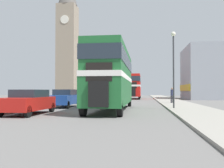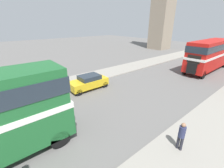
# 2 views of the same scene
# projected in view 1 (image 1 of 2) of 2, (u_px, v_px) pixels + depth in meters

# --- Properties ---
(ground_plane) EXTENTS (120.00, 120.00, 0.00)m
(ground_plane) POSITION_uv_depth(u_px,v_px,m) (96.00, 112.00, 16.90)
(ground_plane) COLOR slate
(sidewalk_right) EXTENTS (3.50, 120.00, 0.12)m
(sidewalk_right) POSITION_uv_depth(u_px,v_px,m) (199.00, 112.00, 16.05)
(sidewalk_right) COLOR gray
(sidewalk_right) RESTS_ON ground_plane
(sidewalk_left) EXTENTS (3.50, 120.00, 0.12)m
(sidewalk_left) POSITION_uv_depth(u_px,v_px,m) (3.00, 110.00, 17.75)
(sidewalk_left) COLOR gray
(sidewalk_left) RESTS_ON ground_plane
(double_decker_bus) EXTENTS (2.39, 11.18, 4.39)m
(double_decker_bus) POSITION_uv_depth(u_px,v_px,m) (112.00, 75.00, 18.51)
(double_decker_bus) COLOR #1E602D
(double_decker_bus) RESTS_ON ground_plane
(bus_distant) EXTENTS (2.56, 10.01, 4.21)m
(bus_distant) POSITION_uv_depth(u_px,v_px,m) (133.00, 85.00, 44.57)
(bus_distant) COLOR red
(bus_distant) RESTS_ON ground_plane
(car_parked_near) EXTENTS (1.81, 4.39, 1.51)m
(car_parked_near) POSITION_uv_depth(u_px,v_px,m) (29.00, 102.00, 15.19)
(car_parked_near) COLOR red
(car_parked_near) RESTS_ON ground_plane
(car_parked_mid) EXTENTS (1.80, 4.54, 1.55)m
(car_parked_mid) POSITION_uv_depth(u_px,v_px,m) (65.00, 98.00, 21.89)
(car_parked_mid) COLOR #1E479E
(car_parked_mid) RESTS_ON ground_plane
(car_parked_far) EXTENTS (1.74, 3.97, 1.46)m
(car_parked_far) POSITION_uv_depth(u_px,v_px,m) (83.00, 97.00, 28.92)
(car_parked_far) COLOR gold
(car_parked_far) RESTS_ON ground_plane
(pedestrian_walking) EXTENTS (0.33, 0.33, 1.65)m
(pedestrian_walking) POSITION_uv_depth(u_px,v_px,m) (172.00, 94.00, 27.04)
(pedestrian_walking) COLOR #282833
(pedestrian_walking) RESTS_ON sidewalk_right
(street_lamp) EXTENTS (0.36, 0.36, 5.86)m
(street_lamp) POSITION_uv_depth(u_px,v_px,m) (173.00, 58.00, 19.11)
(street_lamp) COLOR #38383D
(street_lamp) RESTS_ON sidewalk_right
(church_tower) EXTENTS (4.53, 4.53, 29.57)m
(church_tower) POSITION_uv_depth(u_px,v_px,m) (67.00, 33.00, 58.53)
(church_tower) COLOR gray
(church_tower) RESTS_ON ground_plane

